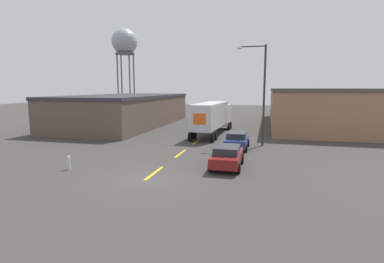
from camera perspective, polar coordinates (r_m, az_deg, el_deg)
ground_plane at (r=18.48m, az=-8.87°, el=-9.05°), size 160.00×160.00×0.00m
road_centerline at (r=25.28m, az=-2.22°, el=-4.19°), size 0.20×15.16×0.01m
warehouse_left at (r=45.04m, az=-12.54°, el=4.00°), size 11.62×24.69×4.44m
warehouse_right at (r=47.56m, az=22.76°, el=4.34°), size 13.22×28.08×5.40m
semi_truck at (r=35.34m, az=4.03°, el=3.08°), size 3.17×12.37×3.78m
parked_car_right_mid at (r=27.32m, az=8.52°, el=-1.61°), size 2.08×4.34×1.53m
parked_car_right_near at (r=20.88m, az=6.68°, el=-4.67°), size 2.08×4.34×1.53m
water_tower at (r=67.83m, az=-12.71°, el=16.14°), size 5.47×5.47×17.92m
street_lamp at (r=28.91m, az=13.03°, el=7.95°), size 2.77×0.32×9.41m
fire_hydrant at (r=21.89m, az=-22.42°, el=-5.52°), size 0.22×0.22×0.98m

